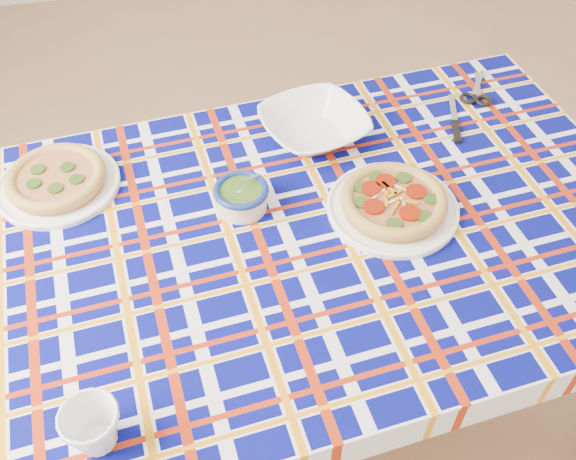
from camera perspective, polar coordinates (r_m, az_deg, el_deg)
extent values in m
plane|color=#8C6748|center=(2.17, 7.00, -2.09)|extent=(4.00, 4.00, 0.00)
cube|color=brown|center=(1.33, 2.12, -0.40)|extent=(1.50, 1.02, 0.04)
cylinder|color=brown|center=(1.84, -22.33, -3.31)|extent=(0.05, 0.05, 0.63)
cylinder|color=brown|center=(2.05, 15.90, 5.19)|extent=(0.05, 0.05, 0.63)
imported|color=white|center=(1.52, 2.32, 9.25)|extent=(0.29, 0.29, 0.06)
imported|color=white|center=(1.06, -16.91, -16.50)|extent=(0.11, 0.11, 0.09)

